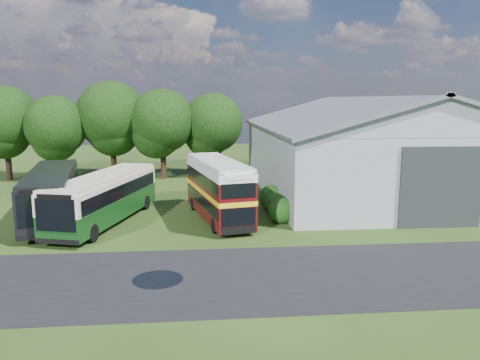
{
  "coord_description": "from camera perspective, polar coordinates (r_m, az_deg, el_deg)",
  "views": [
    {
      "loc": [
        0.26,
        -22.59,
        7.76
      ],
      "look_at": [
        3.14,
        8.0,
        2.46
      ],
      "focal_mm": 35.0,
      "sensor_mm": 36.0,
      "label": 1
    }
  ],
  "objects": [
    {
      "name": "shrub_back",
      "position": [
        33.92,
        3.83,
        -3.46
      ],
      "size": [
        1.8,
        1.8,
        1.8
      ],
      "primitive_type": "sphere",
      "color": "#194714",
      "rests_on": "ground"
    },
    {
      "name": "shrub_front",
      "position": [
        30.1,
        5.05,
        -5.19
      ],
      "size": [
        1.7,
        1.7,
        1.7
      ],
      "primitive_type": "sphere",
      "color": "#194714",
      "rests_on": "ground"
    },
    {
      "name": "tree_right_b",
      "position": [
        47.28,
        -3.28,
        6.95
      ],
      "size": [
        5.98,
        5.98,
        8.45
      ],
      "color": "black",
      "rests_on": "ground"
    },
    {
      "name": "bus_green_single",
      "position": [
        30.78,
        -16.17,
        -2.06
      ],
      "size": [
        5.48,
        11.5,
        3.09
      ],
      "rotation": [
        0.0,
        0.0,
        -0.27
      ],
      "color": "black",
      "rests_on": "ground"
    },
    {
      "name": "tree_left_a",
      "position": [
        50.54,
        -26.74,
        6.61
      ],
      "size": [
        6.46,
        6.46,
        9.12
      ],
      "color": "black",
      "rests_on": "ground"
    },
    {
      "name": "bus_maroon_double",
      "position": [
        30.39,
        -2.69,
        -1.24
      ],
      "size": [
        4.15,
        9.39,
        3.91
      ],
      "rotation": [
        0.0,
        0.0,
        0.21
      ],
      "color": "black",
      "rests_on": "ground"
    },
    {
      "name": "tree_mid",
      "position": [
        48.13,
        -15.39,
        7.56
      ],
      "size": [
        6.8,
        6.8,
        9.6
      ],
      "color": "black",
      "rests_on": "ground"
    },
    {
      "name": "tree_left_b",
      "position": [
        48.02,
        -21.52,
        6.11
      ],
      "size": [
        5.78,
        5.78,
        8.16
      ],
      "color": "black",
      "rests_on": "ground"
    },
    {
      "name": "shrub_mid",
      "position": [
        32.0,
        4.4,
        -4.28
      ],
      "size": [
        1.6,
        1.6,
        1.6
      ],
      "primitive_type": "sphere",
      "color": "#194714",
      "rests_on": "ground"
    },
    {
      "name": "storage_shed",
      "position": [
        41.45,
        15.53,
        4.45
      ],
      "size": [
        18.8,
        24.8,
        8.15
      ],
      "color": "gray",
      "rests_on": "ground"
    },
    {
      "name": "puddle",
      "position": [
        21.14,
        -9.99,
        -11.9
      ],
      "size": [
        2.2,
        2.2,
        0.01
      ],
      "primitive_type": "cylinder",
      "color": "black",
      "rests_on": "ground"
    },
    {
      "name": "asphalt_road",
      "position": [
        21.24,
        2.46,
        -11.65
      ],
      "size": [
        60.0,
        8.0,
        0.02
      ],
      "primitive_type": "cube",
      "color": "black",
      "rests_on": "ground"
    },
    {
      "name": "bus_dark_single",
      "position": [
        32.75,
        -21.95,
        -1.56
      ],
      "size": [
        4.88,
        12.03,
        3.23
      ],
      "rotation": [
        0.0,
        0.0,
        0.19
      ],
      "color": "black",
      "rests_on": "ground"
    },
    {
      "name": "tree_right_a",
      "position": [
        46.55,
        -9.46,
        7.1
      ],
      "size": [
        6.26,
        6.26,
        8.83
      ],
      "color": "black",
      "rests_on": "ground"
    },
    {
      "name": "ground",
      "position": [
        23.88,
        -5.78,
        -9.23
      ],
      "size": [
        120.0,
        120.0,
        0.0
      ],
      "primitive_type": "plane",
      "color": "#223A12",
      "rests_on": "ground"
    }
  ]
}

